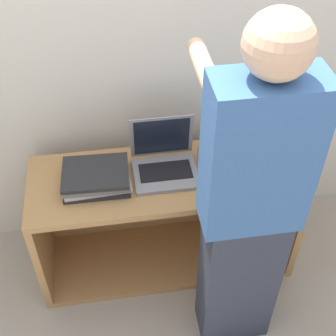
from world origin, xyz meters
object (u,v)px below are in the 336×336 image
(laptop_open, at_px, (164,161))
(person, at_px, (249,210))
(laptop_stack_left, at_px, (96,177))
(laptop_stack_right, at_px, (235,161))

(laptop_open, xyz_separation_m, person, (0.27, -0.51, 0.15))
(laptop_stack_left, relative_size, person, 0.19)
(laptop_open, height_order, person, person)
(laptop_open, bearing_deg, person, -62.12)
(laptop_stack_right, bearing_deg, person, -99.67)
(laptop_stack_right, xyz_separation_m, person, (-0.08, -0.47, 0.15))
(laptop_stack_left, height_order, laptop_stack_right, laptop_stack_right)
(laptop_stack_right, distance_m, person, 0.50)
(laptop_stack_left, height_order, person, person)
(laptop_open, bearing_deg, laptop_stack_left, -171.63)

